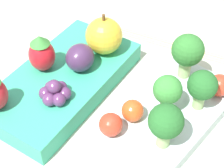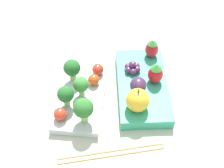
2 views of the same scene
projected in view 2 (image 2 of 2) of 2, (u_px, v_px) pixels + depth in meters
ground_plane at (111, 95)px, 0.70m from camera, size 4.00×4.00×0.00m
bento_box_savoury at (81, 97)px, 0.68m from camera, size 0.21×0.13×0.02m
bento_box_fruit at (142, 86)px, 0.70m from camera, size 0.21×0.12×0.03m
broccoli_floret_0 at (72, 68)px, 0.68m from camera, size 0.04×0.04×0.06m
broccoli_floret_1 at (81, 85)px, 0.65m from camera, size 0.03×0.03×0.05m
broccoli_floret_2 at (83, 109)px, 0.60m from camera, size 0.04×0.04×0.06m
broccoli_floret_3 at (66, 95)px, 0.63m from camera, size 0.03×0.03×0.05m
cherry_tomato_0 at (60, 114)px, 0.62m from camera, size 0.03×0.03×0.03m
cherry_tomato_1 at (98, 69)px, 0.71m from camera, size 0.03×0.03×0.03m
cherry_tomato_2 at (94, 80)px, 0.69m from camera, size 0.03×0.03×0.03m
apple at (138, 100)px, 0.62m from camera, size 0.05×0.05×0.06m
strawberry_0 at (152, 49)px, 0.72m from camera, size 0.03×0.03×0.05m
strawberry_1 at (155, 73)px, 0.67m from camera, size 0.03×0.03×0.05m
plum at (138, 85)px, 0.66m from camera, size 0.04×0.04×0.03m
grape_cluster at (133, 67)px, 0.70m from camera, size 0.04×0.04×0.03m
chopsticks_pair at (111, 153)px, 0.60m from camera, size 0.03×0.21×0.01m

